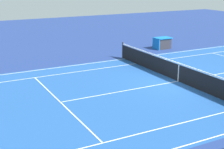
# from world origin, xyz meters

# --- Properties ---
(ground_plane) EXTENTS (60.00, 60.00, 0.00)m
(ground_plane) POSITION_xyz_m (0.00, 0.00, 0.00)
(ground_plane) COLOR navy
(court_slab) EXTENTS (24.20, 11.40, 0.00)m
(court_slab) POSITION_xyz_m (0.00, 0.00, 0.00)
(court_slab) COLOR #1E4C93
(court_slab) RESTS_ON ground_plane
(court_line_markings) EXTENTS (23.85, 11.05, 0.01)m
(court_line_markings) POSITION_xyz_m (0.00, 0.00, 0.00)
(court_line_markings) COLOR white
(court_line_markings) RESTS_ON ground_plane
(tennis_net) EXTENTS (0.10, 11.70, 1.08)m
(tennis_net) POSITION_xyz_m (0.00, 0.00, 0.49)
(tennis_net) COLOR #2D2D33
(tennis_net) RESTS_ON ground_plane
(equipment_cart_tarped) EXTENTS (1.25, 0.84, 0.85)m
(equipment_cart_tarped) POSITION_xyz_m (-4.11, -7.01, 0.44)
(equipment_cart_tarped) COLOR #2D2D33
(equipment_cart_tarped) RESTS_ON ground_plane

